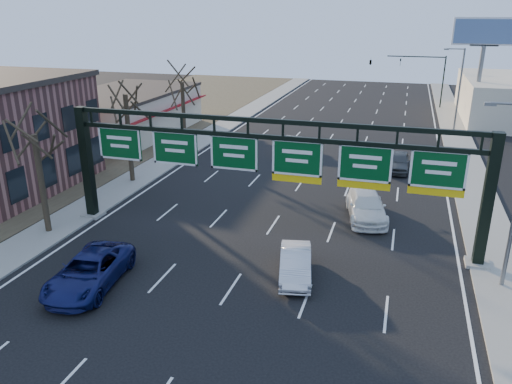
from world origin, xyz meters
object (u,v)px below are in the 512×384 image
(car_blue_suv, at_px, (89,271))
(car_white_wagon, at_px, (366,206))
(car_silver_sedan, at_px, (295,264))
(sign_gantry, at_px, (268,163))

(car_blue_suv, height_order, car_white_wagon, car_white_wagon)
(car_blue_suv, distance_m, car_silver_sedan, 10.12)
(car_white_wagon, bearing_deg, car_blue_suv, -145.78)
(sign_gantry, relative_size, car_white_wagon, 4.37)
(sign_gantry, relative_size, car_blue_suv, 4.26)
(sign_gantry, xyz_separation_m, car_silver_sedan, (2.57, -3.96, -3.91))
(car_blue_suv, height_order, car_silver_sedan, car_blue_suv)
(car_silver_sedan, xyz_separation_m, car_white_wagon, (2.73, 8.82, 0.10))
(sign_gantry, height_order, car_blue_suv, sign_gantry)
(sign_gantry, distance_m, car_white_wagon, 8.13)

